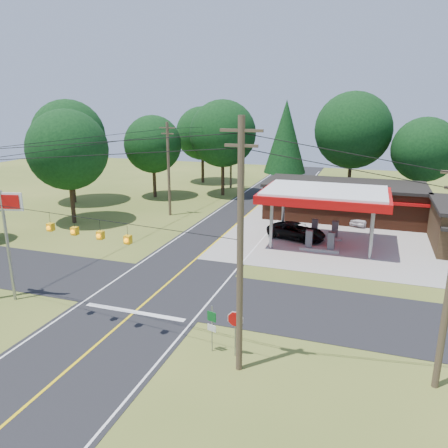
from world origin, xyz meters
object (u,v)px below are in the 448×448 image
(big_stop_sign, at_px, (4,220))
(sedan_car, at_px, (364,218))
(suv_car, at_px, (296,231))
(octagonal_stop_sign, at_px, (235,323))
(gas_canopy, at_px, (325,196))

(big_stop_sign, bearing_deg, sedan_car, 51.56)
(suv_car, relative_size, octagonal_stop_sign, 2.20)
(gas_canopy, relative_size, suv_car, 2.02)
(suv_car, xyz_separation_m, sedan_car, (5.61, 7.21, -0.04))
(big_stop_sign, bearing_deg, gas_canopy, 45.78)
(suv_car, bearing_deg, big_stop_sign, 157.70)
(suv_car, distance_m, sedan_car, 9.14)
(suv_car, distance_m, big_stop_sign, 23.80)
(big_stop_sign, relative_size, octagonal_stop_sign, 2.92)
(gas_canopy, height_order, big_stop_sign, big_stop_sign)
(gas_canopy, height_order, suv_car, gas_canopy)
(suv_car, relative_size, big_stop_sign, 0.75)
(sedan_car, xyz_separation_m, octagonal_stop_sign, (-5.22, -27.01, 1.09))
(gas_canopy, xyz_separation_m, octagonal_stop_sign, (-2.00, -19.01, -2.49))
(gas_canopy, xyz_separation_m, sedan_car, (3.22, 8.00, -3.58))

